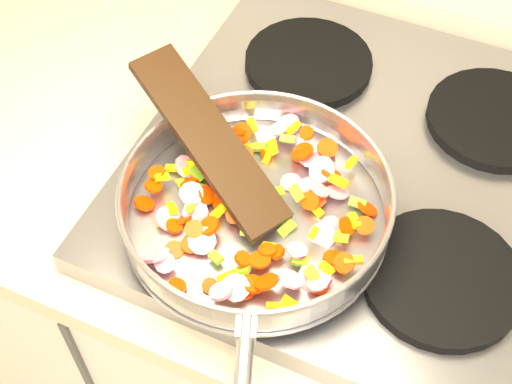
% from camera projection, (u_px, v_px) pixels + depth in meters
% --- Properties ---
extents(cooktop, '(0.60, 0.60, 0.04)m').
position_uv_depth(cooktop, '(365.00, 170.00, 0.97)').
color(cooktop, '#939399').
rests_on(cooktop, counter_top).
extents(grate_fl, '(0.19, 0.19, 0.02)m').
position_uv_depth(grate_fl, '(227.00, 199.00, 0.91)').
color(grate_fl, black).
rests_on(grate_fl, cooktop).
extents(grate_fr, '(0.19, 0.19, 0.02)m').
position_uv_depth(grate_fr, '(442.00, 277.00, 0.84)').
color(grate_fr, black).
rests_on(grate_fr, cooktop).
extents(grate_bl, '(0.19, 0.19, 0.02)m').
position_uv_depth(grate_bl, '(308.00, 62.00, 1.06)').
color(grate_bl, black).
rests_on(grate_bl, cooktop).
extents(grate_br, '(0.19, 0.19, 0.02)m').
position_uv_depth(grate_br, '(495.00, 119.00, 0.99)').
color(grate_br, black).
rests_on(grate_br, cooktop).
extents(saute_pan, '(0.37, 0.52, 0.06)m').
position_uv_depth(saute_pan, '(256.00, 203.00, 0.85)').
color(saute_pan, '#9E9EA5').
rests_on(saute_pan, grate_fl).
extents(vegetable_heap, '(0.29, 0.31, 0.05)m').
position_uv_depth(vegetable_heap, '(257.00, 206.00, 0.87)').
color(vegetable_heap, '#C3133B').
rests_on(vegetable_heap, saute_pan).
extents(wooden_spatula, '(0.26, 0.18, 0.09)m').
position_uv_depth(wooden_spatula, '(209.00, 139.00, 0.87)').
color(wooden_spatula, black).
rests_on(wooden_spatula, saute_pan).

